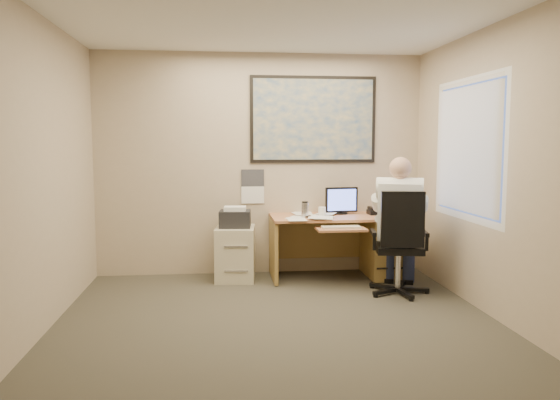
{
  "coord_description": "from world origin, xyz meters",
  "views": [
    {
      "loc": [
        -0.51,
        -4.45,
        1.62
      ],
      "look_at": [
        0.13,
        1.3,
        1.01
      ],
      "focal_mm": 35.0,
      "sensor_mm": 36.0,
      "label": 1
    }
  ],
  "objects": [
    {
      "name": "wall_calendar",
      "position": [
        -0.1,
        2.24,
        1.08
      ],
      "size": [
        0.28,
        0.01,
        0.42
      ],
      "primitive_type": "cube",
      "color": "white",
      "rests_on": "room_shell"
    },
    {
      "name": "window_blinds",
      "position": [
        1.97,
        0.8,
        1.55
      ],
      "size": [
        0.06,
        1.4,
        1.3
      ],
      "primitive_type": null,
      "color": "beige",
      "rests_on": "room_shell"
    },
    {
      "name": "person",
      "position": [
        1.39,
        1.16,
        0.73
      ],
      "size": [
        0.89,
        1.05,
        1.47
      ],
      "primitive_type": null,
      "rotation": [
        0.0,
        0.0,
        -0.35
      ],
      "color": "white",
      "rests_on": "office_chair"
    },
    {
      "name": "office_chair",
      "position": [
        1.4,
        1.08,
        0.33
      ],
      "size": [
        0.78,
        0.78,
        1.12
      ],
      "rotation": [
        0.0,
        0.0,
        -0.18
      ],
      "color": "black",
      "rests_on": "ground"
    },
    {
      "name": "desk",
      "position": [
        1.23,
        1.9,
        0.44
      ],
      "size": [
        1.6,
        0.97,
        1.07
      ],
      "color": "#BF7D52",
      "rests_on": "ground"
    },
    {
      "name": "world_map",
      "position": [
        0.65,
        2.23,
        1.9
      ],
      "size": [
        1.56,
        0.03,
        1.06
      ],
      "primitive_type": "cube",
      "color": "#1E4C93",
      "rests_on": "room_shell"
    },
    {
      "name": "filing_cabinet",
      "position": [
        -0.33,
        1.92,
        0.37
      ],
      "size": [
        0.5,
        0.58,
        0.87
      ],
      "rotation": [
        0.0,
        0.0,
        -0.1
      ],
      "color": "beige",
      "rests_on": "ground"
    },
    {
      "name": "room_shell",
      "position": [
        0.0,
        0.0,
        1.35
      ],
      "size": [
        4.0,
        4.5,
        2.7
      ],
      "color": "#39362C",
      "rests_on": "ground"
    }
  ]
}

